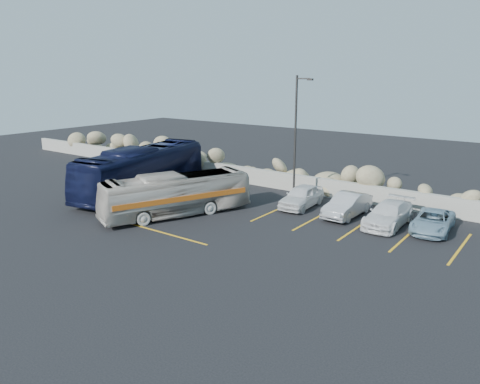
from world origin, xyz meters
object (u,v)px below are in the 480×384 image
Objects in this scene: lamppost at (296,136)px; car_c at (389,214)px; vintage_bus at (176,194)px; car_b at (347,205)px; car_d at (433,221)px; car_a at (302,196)px; tour_coach at (142,170)px.

lamppost is 7.59m from car_c.
vintage_bus is 2.19× the size of car_b.
lamppost is 2.01× the size of car_d.
car_d is at bearing -2.83° from car_a.
car_b reaches higher than car_c.
vintage_bus reaches higher than car_a.
car_a is (0.93, -0.74, -3.61)m from lamppost.
car_d is (8.77, -0.71, -3.74)m from lamppost.
lamppost reaches higher than tour_coach.
vintage_bus is at bearing -134.52° from car_a.
vintage_bus is at bearing -143.34° from car_b.
tour_coach reaches higher than car_c.
car_c is 2.26m from car_d.
car_c is (2.54, -0.28, -0.03)m from car_b.
car_b is (4.01, -0.86, -3.62)m from lamppost.
tour_coach is 2.62× the size of car_c.
lamppost is at bearing 81.07° from vintage_bus.
car_d is (7.84, 0.03, -0.13)m from car_a.
tour_coach reaches higher than car_a.
lamppost is at bearing 170.77° from car_d.
vintage_bus reaches higher than car_c.
car_b is (13.78, 3.20, -0.94)m from tour_coach.
car_a is (10.70, 3.32, -0.93)m from tour_coach.
car_c is (6.55, -1.14, -3.65)m from lamppost.
car_d is (18.54, 3.36, -1.06)m from tour_coach.
tour_coach is at bearing 179.67° from vintage_bus.
lamppost is 0.90× the size of vintage_bus.
tour_coach is at bearing -174.32° from car_d.
vintage_bus is at bearing -152.94° from car_c.
tour_coach reaches higher than vintage_bus.
car_a is 1.01× the size of car_d.
car_b is at bearing -5.31° from car_a.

